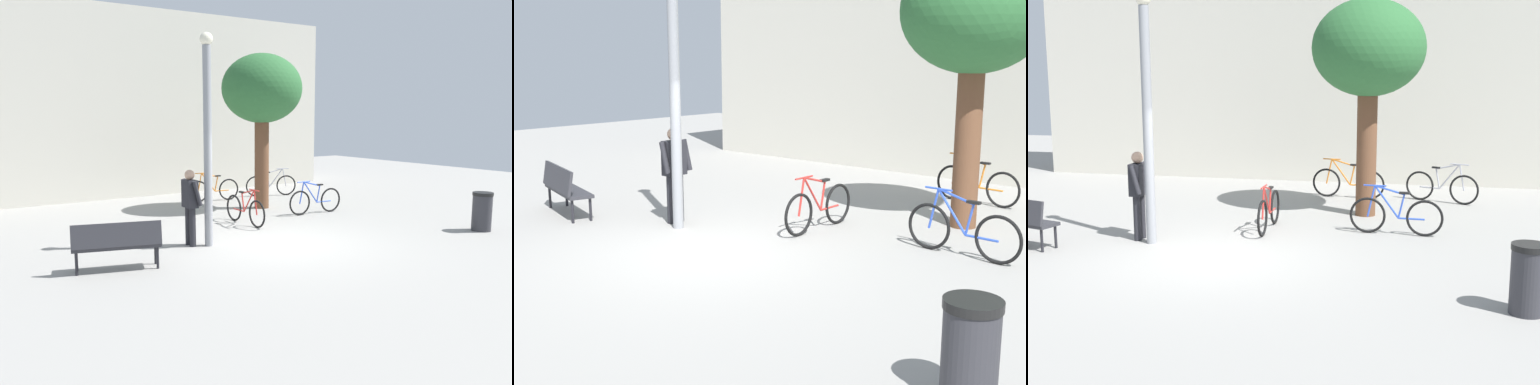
% 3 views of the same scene
% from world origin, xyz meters
% --- Properties ---
extents(ground_plane, '(36.00, 36.00, 0.00)m').
position_xyz_m(ground_plane, '(0.00, 0.00, 0.00)').
color(ground_plane, gray).
extents(building_facade, '(15.45, 2.00, 6.40)m').
position_xyz_m(building_facade, '(0.00, 9.09, 3.20)').
color(building_facade, beige).
rests_on(building_facade, ground_plane).
extents(lamppost, '(0.28, 0.28, 4.54)m').
position_xyz_m(lamppost, '(-1.42, 0.71, 2.45)').
color(lamppost, gray).
rests_on(lamppost, ground_plane).
extents(person_by_lamppost, '(0.28, 0.59, 1.67)m').
position_xyz_m(person_by_lamppost, '(-1.75, 0.94, 0.97)').
color(person_by_lamppost, '#232328').
rests_on(person_by_lamppost, ground_plane).
extents(park_bench, '(1.67, 0.89, 0.92)m').
position_xyz_m(park_bench, '(-3.73, -0.02, 0.55)').
color(park_bench, '#2D2D33').
rests_on(park_bench, ground_plane).
extents(plaza_tree, '(2.41, 2.41, 4.63)m').
position_xyz_m(plaza_tree, '(2.21, 3.96, 3.51)').
color(plaza_tree, brown).
rests_on(plaza_tree, ground_plane).
extents(bicycle_orange, '(1.81, 0.22, 0.97)m').
position_xyz_m(bicycle_orange, '(1.59, 5.87, 0.38)').
color(bicycle_orange, black).
rests_on(bicycle_orange, ground_plane).
extents(bicycle_silver, '(1.71, 0.68, 0.97)m').
position_xyz_m(bicycle_silver, '(3.85, 5.77, 0.38)').
color(bicycle_silver, black).
rests_on(bicycle_silver, ground_plane).
extents(bicycle_blue, '(1.81, 0.15, 0.97)m').
position_xyz_m(bicycle_blue, '(2.95, 2.31, 0.38)').
color(bicycle_blue, black).
rests_on(bicycle_blue, ground_plane).
extents(bicycle_red, '(0.08, 1.81, 0.97)m').
position_xyz_m(bicycle_red, '(0.46, 2.17, 0.38)').
color(bicycle_red, black).
rests_on(bicycle_red, ground_plane).
extents(trash_bin, '(0.49, 0.49, 0.96)m').
position_xyz_m(trash_bin, '(4.90, -1.71, 0.48)').
color(trash_bin, '#2D2D33').
rests_on(trash_bin, ground_plane).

